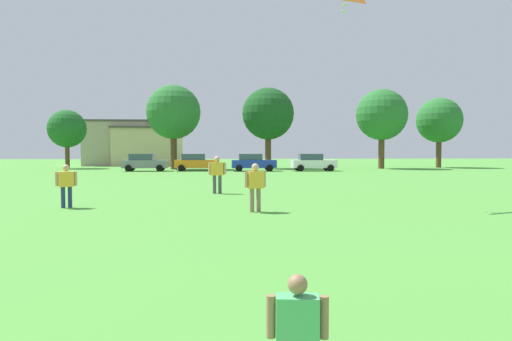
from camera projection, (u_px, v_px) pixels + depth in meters
ground_plane at (198, 182)px, 29.34m from camera, size 160.00×160.00×0.00m
child_kite_flyer at (297, 327)px, 3.67m from camera, size 0.49×0.23×1.04m
adult_bystander at (255, 183)px, 15.14m from camera, size 0.73×0.44×1.60m
bystander_near_trees at (217, 171)px, 21.59m from camera, size 0.83×0.37×1.75m
bystander_midfield at (66, 182)px, 16.20m from camera, size 0.69×0.43×1.53m
parked_car_gray_0 at (145, 162)px, 44.79m from camera, size 4.30×2.02×1.68m
parked_car_orange_1 at (196, 162)px, 45.23m from camera, size 4.30×2.02×1.68m
parked_car_blue_2 at (253, 162)px, 44.91m from camera, size 4.30×2.02×1.68m
parked_car_white_3 at (313, 162)px, 45.23m from camera, size 4.30×2.02×1.68m
tree_far_left at (67, 129)px, 51.30m from camera, size 4.19×4.19×6.53m
tree_left at (173, 112)px, 49.11m from camera, size 5.76×5.76×8.98m
tree_center at (268, 114)px, 51.01m from camera, size 5.74×5.74×8.94m
tree_right at (382, 115)px, 50.90m from camera, size 5.63×5.63×8.78m
tree_far_right at (439, 120)px, 53.95m from camera, size 5.24×5.24×8.17m
house_left at (149, 146)px, 62.24m from camera, size 8.67×8.55×5.09m
house_right at (119, 143)px, 61.92m from camera, size 8.56×6.48×5.97m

